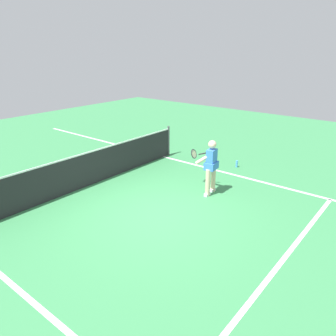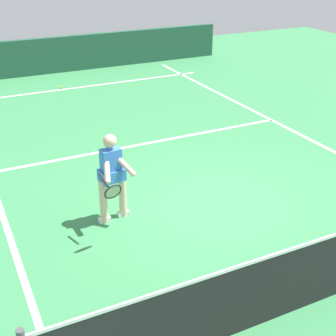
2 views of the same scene
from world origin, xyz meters
name	(u,v)px [view 1 (image 1 of 2)]	position (x,y,z in m)	size (l,w,h in m)	color
ground_plane	(155,213)	(0.00, 0.00, 0.00)	(28.25, 28.25, 0.00)	#38844C
service_line_marking	(281,262)	(0.00, -3.21, 0.00)	(7.13, 0.10, 0.01)	white
sideline_left_marking	(18,290)	(-3.56, 0.00, 0.00)	(0.10, 19.73, 0.01)	white
sideline_right_marking	(226,173)	(3.56, 0.00, 0.00)	(0.10, 19.73, 0.01)	white
court_net	(86,170)	(0.00, 2.67, 0.52)	(7.81, 0.08, 1.12)	#4C4C51
tennis_player	(210,165)	(1.86, -0.42, 0.85)	(0.73, 1.00, 1.55)	beige
water_bottle	(237,164)	(4.26, -0.01, 0.12)	(0.07, 0.07, 0.24)	#4C9EE5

